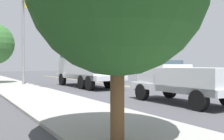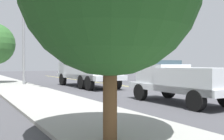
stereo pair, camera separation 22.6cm
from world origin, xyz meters
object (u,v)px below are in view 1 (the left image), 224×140
service_pickup_truck (182,80)px  traffic_cone_mid_rear (89,80)px  traffic_signal_mast (29,15)px  traffic_cone_mid_front (138,85)px  utility_bucket_truck (86,67)px  passing_minivan (101,72)px

service_pickup_truck → traffic_cone_mid_rear: service_pickup_truck is taller
traffic_signal_mast → traffic_cone_mid_front: bearing=-136.1°
utility_bucket_truck → service_pickup_truck: bearing=178.8°
utility_bucket_truck → traffic_cone_mid_rear: size_ratio=11.70×
passing_minivan → traffic_cone_mid_rear: (-3.40, 3.30, -0.63)m
passing_minivan → traffic_signal_mast: size_ratio=0.56×
service_pickup_truck → traffic_cone_mid_rear: size_ratio=8.00×
traffic_signal_mast → traffic_cone_mid_rear: bearing=-72.1°
traffic_signal_mast → service_pickup_truck: bearing=-162.8°
utility_bucket_truck → traffic_cone_mid_front: size_ratio=10.52×
passing_minivan → traffic_signal_mast: (-5.47, 9.69, 4.89)m
passing_minivan → traffic_signal_mast: bearing=119.5°
utility_bucket_truck → passing_minivan: bearing=-36.9°
passing_minivan → traffic_cone_mid_front: bearing=163.1°
traffic_cone_mid_front → traffic_signal_mast: bearing=43.9°
utility_bucket_truck → passing_minivan: 9.27m
traffic_cone_mid_front → traffic_cone_mid_rear: size_ratio=1.11×
utility_bucket_truck → traffic_signal_mast: 6.23m
traffic_cone_mid_front → traffic_cone_mid_rear: (8.40, -0.29, -0.04)m
utility_bucket_truck → traffic_signal_mast: traffic_signal_mast is taller
utility_bucket_truck → passing_minivan: utility_bucket_truck is taller
service_pickup_truck → traffic_signal_mast: traffic_signal_mast is taller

